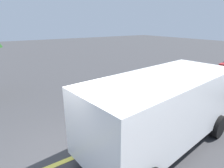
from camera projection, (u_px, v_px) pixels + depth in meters
The scene contains 3 objects.
ground_plane at pixel (70, 159), 5.13m from camera, with size 80.00×80.00×0.00m, color #38383A.
lane_marking_centre at pixel (149, 127), 6.70m from camera, with size 28.00×0.16×0.01m, color #E0D14C.
white_van at pixel (162, 107), 5.40m from camera, with size 5.40×2.75×2.20m.
Camera 1 is at (-1.35, -4.15, 3.60)m, focal length 29.56 mm.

